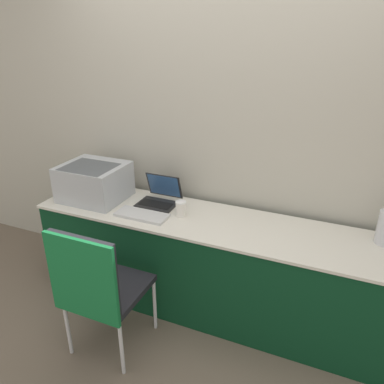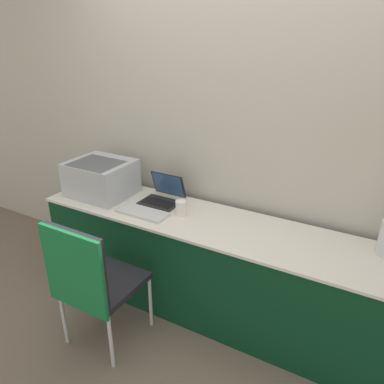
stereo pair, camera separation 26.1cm
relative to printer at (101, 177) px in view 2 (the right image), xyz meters
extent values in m
plane|color=#6B5B4C|center=(0.94, -0.28, -0.89)|extent=(14.00, 14.00, 0.00)
cube|color=#B7B2A3|center=(0.94, 0.37, 0.41)|extent=(8.00, 0.05, 2.60)
cube|color=#0C381E|center=(0.94, 0.00, -0.53)|extent=(2.53, 0.57, 0.72)
cube|color=silver|center=(0.94, 0.00, -0.16)|extent=(2.55, 0.59, 0.02)
cube|color=#B2B7BC|center=(0.00, 0.00, -0.01)|extent=(0.47, 0.41, 0.27)
cube|color=#51565B|center=(0.00, -0.04, 0.10)|extent=(0.38, 0.32, 0.05)
cube|color=black|center=(0.51, 0.06, -0.14)|extent=(0.28, 0.20, 0.02)
cube|color=black|center=(0.51, 0.05, -0.13)|extent=(0.25, 0.11, 0.00)
cube|color=black|center=(0.51, 0.20, -0.04)|extent=(0.28, 0.07, 0.19)
cube|color=#2D5184|center=(0.51, 0.19, -0.03)|extent=(0.25, 0.06, 0.17)
cube|color=silver|center=(0.49, -0.13, -0.14)|extent=(0.38, 0.16, 0.02)
cylinder|color=white|center=(0.74, -0.01, -0.10)|extent=(0.07, 0.07, 0.10)
cylinder|color=white|center=(0.74, -0.01, -0.04)|extent=(0.08, 0.08, 0.01)
cube|color=black|center=(0.50, -0.58, -0.46)|extent=(0.44, 0.45, 0.04)
cube|color=black|center=(0.50, -0.79, -0.20)|extent=(0.44, 0.03, 0.48)
cylinder|color=silver|center=(0.30, -0.37, -0.68)|extent=(0.02, 0.02, 0.41)
cylinder|color=silver|center=(0.70, -0.37, -0.68)|extent=(0.02, 0.02, 0.41)
cylinder|color=silver|center=(0.30, -0.79, -0.68)|extent=(0.02, 0.02, 0.41)
cylinder|color=silver|center=(0.70, -0.79, -0.68)|extent=(0.02, 0.02, 0.41)
cube|color=#146633|center=(0.50, -0.82, -0.22)|extent=(0.46, 0.02, 0.53)
camera|label=1|loc=(1.75, -2.17, 1.08)|focal=35.00mm
camera|label=2|loc=(1.99, -2.05, 1.08)|focal=35.00mm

